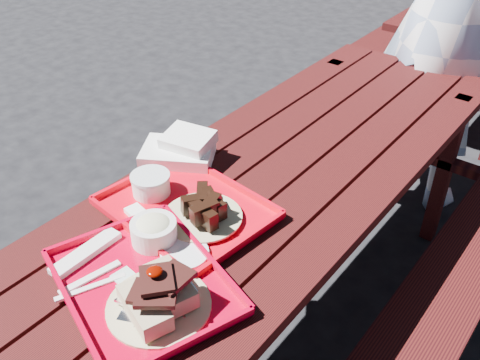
# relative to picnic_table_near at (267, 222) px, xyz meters

# --- Properties ---
(ground) EXTENTS (60.00, 60.00, 0.00)m
(ground) POSITION_rel_picnic_table_near_xyz_m (0.00, 0.00, -0.56)
(ground) COLOR black
(ground) RESTS_ON ground
(picnic_table_near) EXTENTS (1.41, 2.40, 0.75)m
(picnic_table_near) POSITION_rel_picnic_table_near_xyz_m (0.00, 0.00, 0.00)
(picnic_table_near) COLOR #3C0E0B
(picnic_table_near) RESTS_ON ground
(near_tray) EXTENTS (0.56, 0.49, 0.15)m
(near_tray) POSITION_rel_picnic_table_near_xyz_m (0.04, -0.56, 0.23)
(near_tray) COLOR #BC0020
(near_tray) RESTS_ON picnic_table_near
(far_tray) EXTENTS (0.50, 0.41, 0.08)m
(far_tray) POSITION_rel_picnic_table_near_xyz_m (-0.09, -0.31, 0.21)
(far_tray) COLOR red
(far_tray) RESTS_ON picnic_table_near
(white_cloth) EXTENTS (0.29, 0.26, 0.09)m
(white_cloth) POSITION_rel_picnic_table_near_xyz_m (-0.29, -0.10, 0.23)
(white_cloth) COLOR white
(white_cloth) RESTS_ON picnic_table_near
(person) EXTENTS (0.80, 0.63, 1.92)m
(person) POSITION_rel_picnic_table_near_xyz_m (0.05, 1.31, 0.40)
(person) COLOR #97ACD1
(person) RESTS_ON ground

